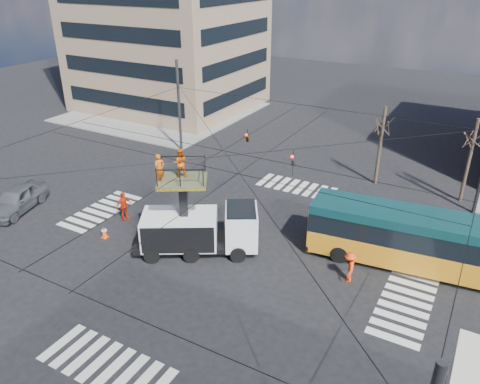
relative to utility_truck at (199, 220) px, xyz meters
name	(u,v)px	position (x,y,z in m)	size (l,w,h in m)	color
ground	(229,250)	(1.45, 0.82, -2.04)	(120.00, 120.00, 0.00)	black
sidewalk_nw	(163,112)	(-19.55, 21.82, -1.98)	(18.00, 18.00, 0.12)	slate
crosswalks	(229,250)	(1.45, 0.82, -2.03)	(22.40, 22.40, 0.02)	silver
overhead_network	(230,180)	(1.38, 1.22, 2.24)	(24.24, 24.24, 8.00)	#2D2D30
tree_a	(383,125)	(6.45, 14.32, 2.58)	(2.00, 2.00, 6.00)	#382B21
tree_b	(474,138)	(12.45, 14.32, 2.58)	(2.00, 2.00, 6.00)	#382B21
utility_truck	(199,220)	(0.00, 0.00, 0.00)	(7.20, 5.53, 6.19)	black
city_bus	(428,242)	(11.64, 4.44, -0.32)	(12.76, 3.90, 3.20)	orange
traffic_cone	(104,232)	(-5.87, -1.65, -1.67)	(0.36, 0.36, 0.76)	#FF4A0A
worker_ground	(124,206)	(-6.38, 0.72, -1.08)	(1.13, 0.47, 1.93)	red
flagger	(350,267)	(8.42, 1.37, -1.18)	(1.12, 0.64, 1.73)	#FF4010
parked_car_a	(17,199)	(-13.49, -1.88, -1.20)	(2.00, 4.96, 1.69)	#55585D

